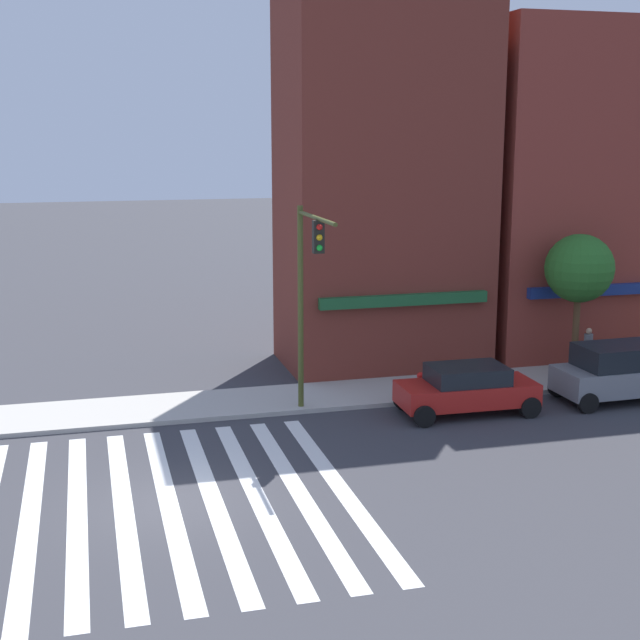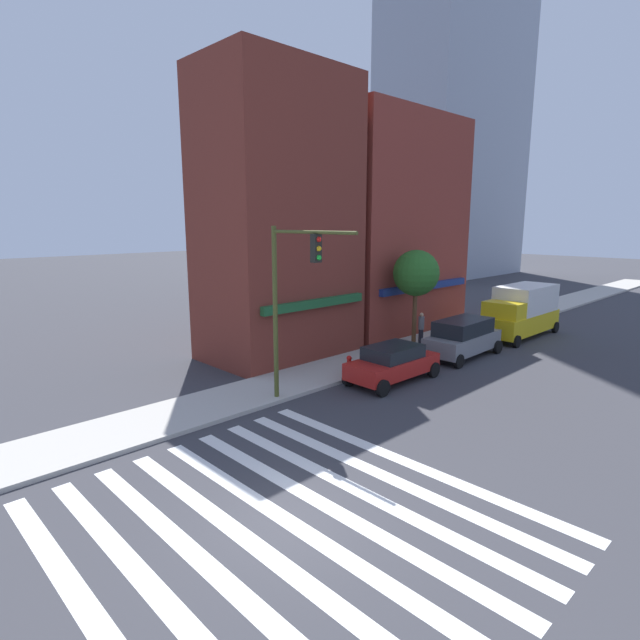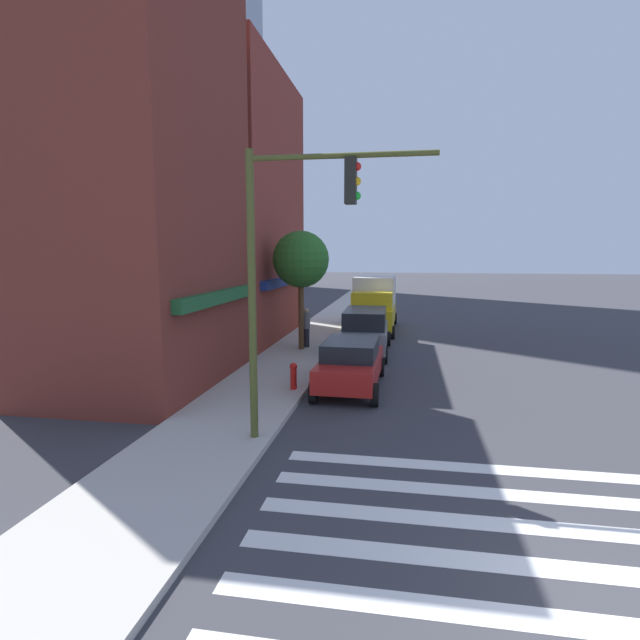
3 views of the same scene
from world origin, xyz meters
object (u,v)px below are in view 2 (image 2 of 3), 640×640
at_px(fire_hydrant, 349,364).
at_px(street_tree, 416,274).
at_px(suv_grey, 463,337).
at_px(pedestrian_grey_coat, 421,328).
at_px(traffic_signal, 290,288).
at_px(sedan_red, 393,363).
at_px(box_truck_yellow, 521,310).

xyz_separation_m(fire_hydrant, street_tree, (6.41, 1.10, 3.46)).
relative_size(suv_grey, pedestrian_grey_coat, 2.68).
bearing_deg(suv_grey, street_tree, 94.03).
relative_size(traffic_signal, pedestrian_grey_coat, 3.75).
relative_size(traffic_signal, street_tree, 1.28).
xyz_separation_m(sedan_red, suv_grey, (5.75, 0.00, 0.19)).
height_order(traffic_signal, street_tree, traffic_signal).
relative_size(suv_grey, box_truck_yellow, 0.76).
xyz_separation_m(suv_grey, pedestrian_grey_coat, (0.19, 2.65, 0.04)).
height_order(sedan_red, suv_grey, suv_grey).
distance_m(fire_hydrant, street_tree, 7.37).
distance_m(suv_grey, box_truck_yellow, 6.66).
bearing_deg(fire_hydrant, box_truck_yellow, -7.28).
bearing_deg(pedestrian_grey_coat, suv_grey, -89.34).
bearing_deg(sedan_red, fire_hydrant, 119.72).
relative_size(box_truck_yellow, pedestrian_grey_coat, 3.51).
distance_m(traffic_signal, pedestrian_grey_coat, 11.64).
height_order(pedestrian_grey_coat, fire_hydrant, pedestrian_grey_coat).
relative_size(traffic_signal, fire_hydrant, 7.88).
bearing_deg(pedestrian_grey_coat, street_tree, 166.49).
bearing_deg(sedan_red, pedestrian_grey_coat, 25.23).
relative_size(pedestrian_grey_coat, fire_hydrant, 2.10).
bearing_deg(street_tree, suv_grey, -84.61).
xyz_separation_m(box_truck_yellow, fire_hydrant, (-13.31, 1.70, -0.97)).
xyz_separation_m(suv_grey, fire_hydrant, (-6.68, 1.70, -0.42)).
xyz_separation_m(traffic_signal, fire_hydrant, (4.12, 0.88, -3.85)).
bearing_deg(suv_grey, traffic_signal, 174.29).
distance_m(box_truck_yellow, street_tree, 7.85).
bearing_deg(pedestrian_grey_coat, sedan_red, -151.22).
bearing_deg(box_truck_yellow, pedestrian_grey_coat, 158.00).
bearing_deg(traffic_signal, suv_grey, -4.36).
distance_m(suv_grey, street_tree, 4.14).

